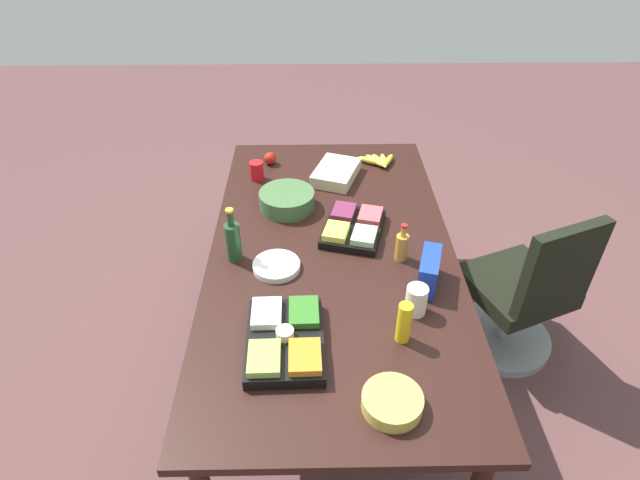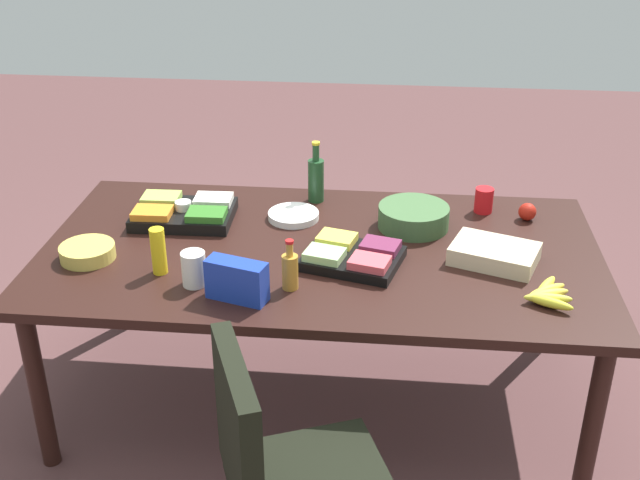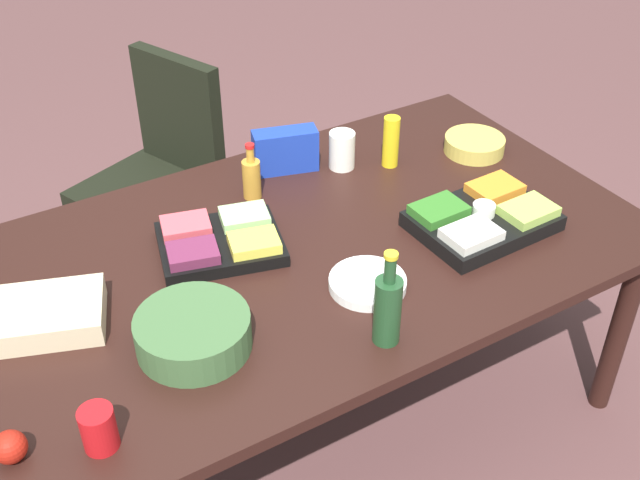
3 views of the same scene
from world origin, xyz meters
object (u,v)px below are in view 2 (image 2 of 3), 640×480
at_px(conference_table, 320,262).
at_px(salad_bowl, 413,217).
at_px(chip_bag_blue, 237,280).
at_px(mayo_jar, 194,269).
at_px(paper_plate_stack, 294,215).
at_px(apple_red, 527,212).
at_px(veggie_tray, 184,212).
at_px(chip_bowl, 87,252).
at_px(fruit_platter, 353,256).
at_px(mustard_bottle, 158,251).
at_px(sheet_cake, 494,254).
at_px(banana_bunch, 547,294).
at_px(red_solo_cup, 484,200).
at_px(wine_bottle, 316,178).
at_px(dressing_bottle, 290,270).

relative_size(conference_table, salad_bowl, 7.52).
height_order(chip_bag_blue, salad_bowl, chip_bag_blue).
relative_size(mayo_jar, salad_bowl, 0.44).
relative_size(paper_plate_stack, apple_red, 2.89).
distance_m(veggie_tray, paper_plate_stack, 0.47).
distance_m(chip_bowl, fruit_platter, 1.04).
distance_m(mustard_bottle, sheet_cake, 1.29).
relative_size(banana_bunch, red_solo_cup, 2.20).
relative_size(wine_bottle, paper_plate_stack, 1.28).
xyz_separation_m(wine_bottle, banana_bunch, (0.91, -0.78, -0.08)).
height_order(conference_table, veggie_tray, veggie_tray).
distance_m(chip_bowl, mustard_bottle, 0.33).
bearing_deg(chip_bowl, red_solo_cup, 20.60).
bearing_deg(paper_plate_stack, mustard_bottle, -130.41).
bearing_deg(salad_bowl, paper_plate_stack, 176.38).
bearing_deg(chip_bowl, chip_bag_blue, -20.60).
bearing_deg(sheet_cake, veggie_tray, 168.97).
bearing_deg(paper_plate_stack, chip_bowl, -149.85).
height_order(fruit_platter, salad_bowl, salad_bowl).
xyz_separation_m(veggie_tray, apple_red, (1.47, 0.15, 0.00)).
bearing_deg(veggie_tray, banana_bunch, -19.88).
height_order(chip_bowl, wine_bottle, wine_bottle).
distance_m(conference_table, wine_bottle, 0.50).
relative_size(wine_bottle, banana_bunch, 1.16).
relative_size(paper_plate_stack, mayo_jar, 1.67).
bearing_deg(apple_red, veggie_tray, -174.32).
bearing_deg(chip_bowl, apple_red, 16.68).
bearing_deg(mayo_jar, sheet_cake, 14.33).
xyz_separation_m(chip_bowl, chip_bag_blue, (0.64, -0.24, 0.05)).
xyz_separation_m(mayo_jar, sheet_cake, (1.12, 0.29, -0.03)).
height_order(mayo_jar, apple_red, mayo_jar).
bearing_deg(red_solo_cup, mustard_bottle, -151.94).
bearing_deg(veggie_tray, chip_bag_blue, -60.39).
height_order(veggie_tray, wine_bottle, wine_bottle).
relative_size(mustard_bottle, dressing_bottle, 0.94).
distance_m(red_solo_cup, dressing_bottle, 1.06).
bearing_deg(sheet_cake, chip_bag_blue, -158.52).
relative_size(conference_table, red_solo_cup, 20.33).
relative_size(wine_bottle, sheet_cake, 0.88).
bearing_deg(chip_bowl, conference_table, 11.00).
bearing_deg(veggie_tray, paper_plate_stack, 7.13).
height_order(veggie_tray, dressing_bottle, dressing_bottle).
height_order(mustard_bottle, red_solo_cup, mustard_bottle).
relative_size(apple_red, chip_bag_blue, 0.35).
distance_m(wine_bottle, apple_red, 0.93).
distance_m(red_solo_cup, sheet_cake, 0.46).
height_order(paper_plate_stack, fruit_platter, fruit_platter).
xyz_separation_m(mayo_jar, apple_red, (1.29, 0.68, -0.03)).
relative_size(chip_bag_blue, salad_bowl, 0.74).
bearing_deg(dressing_bottle, conference_table, 76.18).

